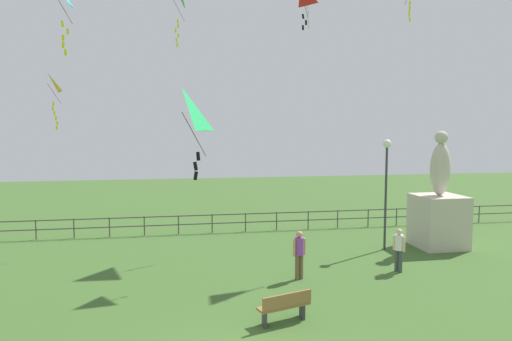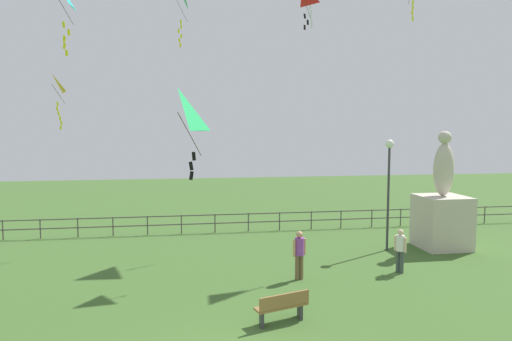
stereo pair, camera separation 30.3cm
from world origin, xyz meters
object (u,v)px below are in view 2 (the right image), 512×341
object	(u,v)px
lamppost	(389,171)
park_bench	(282,306)
statue_monument	(442,213)
kite_6	(178,114)
person_0	(299,252)
person_3	(400,248)
kite_8	(52,86)

from	to	relation	value
lamppost	park_bench	bearing A→B (deg)	-132.66
statue_monument	kite_6	world-z (taller)	kite_6
lamppost	park_bench	xyz separation A→B (m)	(-6.04, -6.56, -2.98)
person_0	park_bench	bearing A→B (deg)	-111.37
statue_monument	kite_6	size ratio (longest dim) A/B	2.55
kite_6	park_bench	bearing A→B (deg)	23.61
lamppost	person_0	bearing A→B (deg)	-146.24
person_3	kite_6	xyz separation A→B (m)	(-7.82, -4.74, 4.63)
park_bench	kite_6	size ratio (longest dim) A/B	0.77
person_0	person_3	distance (m)	3.82
person_0	statue_monument	bearing A→B (deg)	23.80
park_bench	kite_6	xyz separation A→B (m)	(-2.67, -1.17, 5.09)
lamppost	kite_6	bearing A→B (deg)	-138.44
statue_monument	person_3	world-z (taller)	statue_monument
park_bench	person_3	world-z (taller)	person_3
park_bench	lamppost	bearing A→B (deg)	47.34
person_3	kite_6	distance (m)	10.25
park_bench	person_0	size ratio (longest dim) A/B	0.91
park_bench	person_3	size ratio (longest dim) A/B	0.97
kite_6	person_3	bearing A→B (deg)	31.22
kite_6	lamppost	bearing A→B (deg)	41.56
lamppost	park_bench	world-z (taller)	lamppost
lamppost	person_3	bearing A→B (deg)	-106.68
statue_monument	lamppost	xyz separation A→B (m)	(-2.57, -0.06, 1.90)
kite_6	person_0	bearing A→B (deg)	48.81
person_0	person_3	xyz separation A→B (m)	(3.82, 0.16, -0.06)
statue_monument	person_3	size ratio (longest dim) A/B	3.21
statue_monument	kite_8	xyz separation A→B (m)	(-17.15, 4.05, 5.64)
statue_monument	person_3	bearing A→B (deg)	-138.64
lamppost	kite_6	size ratio (longest dim) A/B	2.37
person_3	kite_6	size ratio (longest dim) A/B	0.79
park_bench	kite_8	bearing A→B (deg)	128.69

